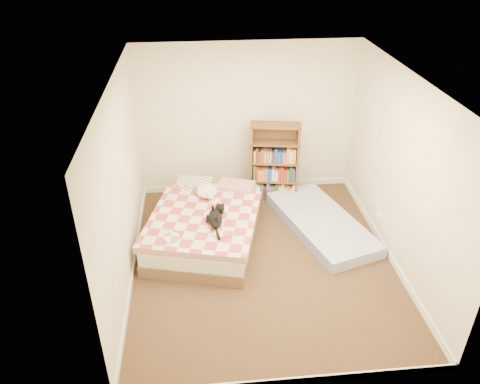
{
  "coord_description": "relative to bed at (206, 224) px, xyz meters",
  "views": [
    {
      "loc": [
        -0.8,
        -4.99,
        4.08
      ],
      "look_at": [
        -0.28,
        0.3,
        0.93
      ],
      "focal_mm": 35.0,
      "sensor_mm": 36.0,
      "label": 1
    }
  ],
  "objects": [
    {
      "name": "floor_mattress",
      "position": [
        1.74,
        0.06,
        -0.15
      ],
      "size": [
        1.44,
        2.14,
        0.18
      ],
      "primitive_type": "cube",
      "rotation": [
        0.0,
        0.0,
        0.31
      ],
      "color": "#7985CA",
      "rests_on": "room"
    },
    {
      "name": "bookshelf",
      "position": [
        1.16,
        1.08,
        0.26
      ],
      "size": [
        0.82,
        0.39,
        1.3
      ],
      "rotation": [
        0.0,
        0.0,
        -0.16
      ],
      "color": "brown",
      "rests_on": "room"
    },
    {
      "name": "room",
      "position": [
        0.75,
        -0.61,
        0.96
      ],
      "size": [
        3.51,
        4.01,
        2.51
      ],
      "color": "#42261C",
      "rests_on": "ground"
    },
    {
      "name": "white_dog",
      "position": [
        0.06,
        0.38,
        0.32
      ],
      "size": [
        0.44,
        0.45,
        0.17
      ],
      "rotation": [
        0.0,
        0.0,
        -0.49
      ],
      "color": "white",
      "rests_on": "bed"
    },
    {
      "name": "bed",
      "position": [
        0.0,
        0.0,
        0.0
      ],
      "size": [
        1.83,
        2.26,
        0.53
      ],
      "rotation": [
        0.0,
        0.0,
        -0.25
      ],
      "color": "brown",
      "rests_on": "room"
    },
    {
      "name": "black_cat",
      "position": [
        0.13,
        -0.3,
        0.31
      ],
      "size": [
        0.33,
        0.73,
        0.16
      ],
      "rotation": [
        0.0,
        0.0,
        -0.33
      ],
      "color": "black",
      "rests_on": "bed"
    }
  ]
}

